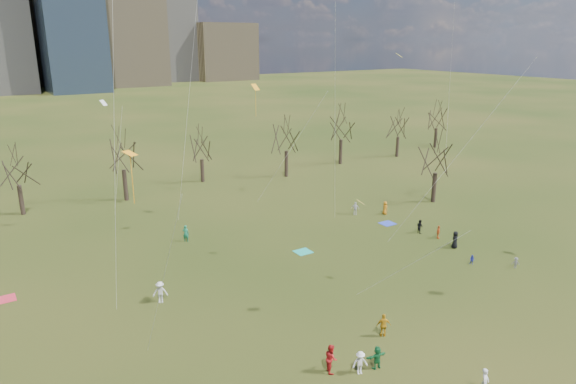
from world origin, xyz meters
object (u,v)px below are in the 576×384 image
blanket_navy (387,223)px  person_4 (384,325)px  blanket_teal (303,252)px  blanket_crimson (5,299)px  person_2 (331,358)px  person_1 (485,382)px

blanket_navy → person_4: size_ratio=0.93×
blanket_teal → person_4: person_4 is taller
blanket_teal → blanket_crimson: (-25.62, 4.99, 0.00)m
blanket_crimson → person_2: bearing=-52.7°
blanket_teal → person_4: 15.85m
person_2 → blanket_crimson: bearing=57.8°
blanket_teal → person_2: bearing=-119.0°
person_1 → person_2: person_2 is taller
person_1 → person_4: (-0.65, 7.84, -0.03)m
person_1 → blanket_crimson: bearing=105.7°
person_1 → person_4: bearing=71.8°
blanket_teal → person_2: 18.98m
blanket_teal → person_1: 23.45m
person_2 → person_4: person_2 is taller
blanket_crimson → blanket_teal: bearing=-11.0°
blanket_teal → blanket_crimson: 26.10m
person_4 → blanket_crimson: bearing=-13.6°
blanket_teal → person_4: bearing=-103.4°
blanket_teal → person_2: size_ratio=0.85×
blanket_navy → person_2: bearing=-140.3°
blanket_navy → person_2: (-21.82, -18.09, 0.93)m
blanket_navy → person_2: person_2 is taller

